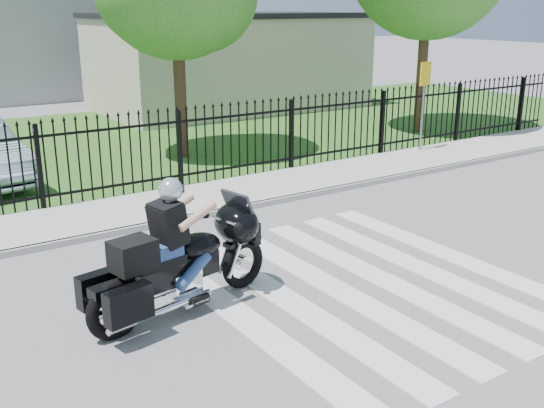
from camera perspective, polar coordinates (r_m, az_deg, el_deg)
ground at (r=9.60m, az=7.81°, el=-7.09°), size 120.00×120.00×0.00m
crosswalk at (r=9.60m, az=7.81°, el=-7.06°), size 5.00×5.50×0.01m
sidewalk at (r=13.48m, az=-6.27°, el=0.48°), size 40.00×2.00×0.12m
curb at (r=12.64m, az=-4.17°, el=-0.62°), size 40.00×0.12×0.12m
grass_strip at (r=19.80m, az=-15.74°, el=5.22°), size 40.00×12.00×0.02m
iron_fence at (r=14.14m, az=-8.27°, el=4.72°), size 26.00×0.04×1.80m
building_low at (r=26.01m, az=-3.91°, el=12.45°), size 10.00×6.00×3.50m
building_low_roof at (r=25.92m, az=-4.00°, el=16.53°), size 10.20×6.20×0.20m
motorcycle_rider at (r=8.49m, az=-8.47°, el=-4.73°), size 2.87×1.30×1.92m
traffic_sign at (r=17.99m, az=13.50°, el=10.11°), size 0.51×0.17×2.39m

